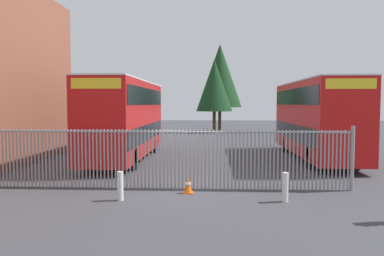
% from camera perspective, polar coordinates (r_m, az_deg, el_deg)
% --- Properties ---
extents(ground_plane, '(100.00, 100.00, 0.00)m').
position_cam_1_polar(ground_plane, '(21.89, 0.55, -4.55)').
color(ground_plane, '#3D3D42').
extents(palisade_fence, '(13.70, 0.14, 2.35)m').
position_cam_1_polar(palisade_fence, '(13.89, -4.05, -4.43)').
color(palisade_fence, gray).
rests_on(palisade_fence, ground).
extents(double_decker_bus_near_gate, '(2.54, 10.81, 4.42)m').
position_cam_1_polar(double_decker_bus_near_gate, '(21.35, -10.05, 1.71)').
color(double_decker_bus_near_gate, red).
rests_on(double_decker_bus_near_gate, ground).
extents(double_decker_bus_behind_fence_left, '(2.54, 10.81, 4.42)m').
position_cam_1_polar(double_decker_bus_behind_fence_left, '(22.39, 18.27, 1.67)').
color(double_decker_bus_behind_fence_left, red).
rests_on(double_decker_bus_behind_fence_left, ground).
extents(bollard_near_left, '(0.20, 0.20, 0.95)m').
position_cam_1_polar(bollard_near_left, '(12.50, -10.90, -8.69)').
color(bollard_near_left, silver).
rests_on(bollard_near_left, ground).
extents(bollard_center_front, '(0.20, 0.20, 0.95)m').
position_cam_1_polar(bollard_center_front, '(12.47, 14.04, -8.76)').
color(bollard_center_front, silver).
rests_on(bollard_center_front, ground).
extents(traffic_cone_by_gate, '(0.34, 0.34, 0.59)m').
position_cam_1_polar(traffic_cone_by_gate, '(13.27, -0.61, -8.72)').
color(traffic_cone_by_gate, orange).
rests_on(traffic_cone_by_gate, ground).
extents(tree_tall_back, '(3.97, 3.97, 8.02)m').
position_cam_1_polar(tree_tall_back, '(41.16, 3.43, 6.51)').
color(tree_tall_back, '#4C3823').
rests_on(tree_tall_back, ground).
extents(tree_short_side, '(5.03, 5.03, 9.95)m').
position_cam_1_polar(tree_short_side, '(43.16, 4.28, 7.95)').
color(tree_short_side, '#4C3823').
rests_on(tree_short_side, ground).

